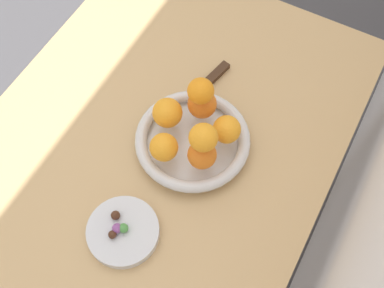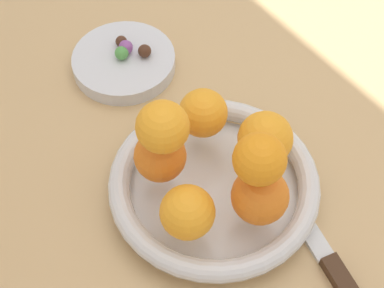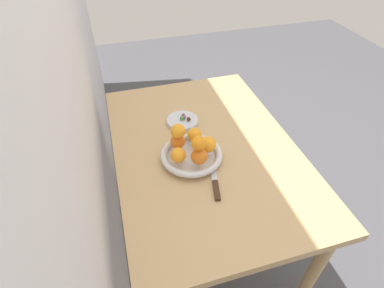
{
  "view_description": "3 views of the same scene",
  "coord_description": "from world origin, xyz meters",
  "px_view_note": "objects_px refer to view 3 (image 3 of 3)",
  "views": [
    {
      "loc": [
        0.38,
        0.32,
        1.67
      ],
      "look_at": [
        -0.02,
        0.09,
        0.82
      ],
      "focal_mm": 45.0,
      "sensor_mm": 36.0,
      "label": 1
    },
    {
      "loc": [
        -0.34,
        0.32,
        1.35
      ],
      "look_at": [
        -0.02,
        0.08,
        0.81
      ],
      "focal_mm": 55.0,
      "sensor_mm": 36.0,
      "label": 2
    },
    {
      "loc": [
        -0.9,
        0.32,
        1.6
      ],
      "look_at": [
        -0.05,
        0.07,
        0.82
      ],
      "focal_mm": 28.0,
      "sensor_mm": 36.0,
      "label": 3
    }
  ],
  "objects_px": {
    "candy_ball_0": "(183,115)",
    "candy_ball_2": "(189,119)",
    "orange_2": "(178,155)",
    "orange_5": "(178,131)",
    "orange_0": "(194,135)",
    "candy_ball_3": "(184,117)",
    "dining_table": "(204,161)",
    "orange_3": "(199,156)",
    "orange_4": "(208,144)",
    "candy_dish": "(182,121)",
    "knife": "(214,178)",
    "fruit_bowl": "(191,155)",
    "orange_6": "(199,143)",
    "candy_ball_1": "(182,118)",
    "orange_1": "(178,142)"
  },
  "relations": [
    {
      "from": "orange_1",
      "to": "candy_ball_3",
      "type": "relative_size",
      "value": 3.03
    },
    {
      "from": "orange_0",
      "to": "candy_ball_0",
      "type": "relative_size",
      "value": 3.62
    },
    {
      "from": "knife",
      "to": "candy_ball_0",
      "type": "bearing_deg",
      "value": 2.76
    },
    {
      "from": "candy_ball_0",
      "to": "candy_ball_2",
      "type": "distance_m",
      "value": 0.04
    },
    {
      "from": "candy_dish",
      "to": "orange_2",
      "type": "xyz_separation_m",
      "value": [
        -0.28,
        0.09,
        0.06
      ]
    },
    {
      "from": "orange_5",
      "to": "candy_ball_3",
      "type": "relative_size",
      "value": 2.92
    },
    {
      "from": "dining_table",
      "to": "orange_6",
      "type": "bearing_deg",
      "value": 150.09
    },
    {
      "from": "orange_2",
      "to": "knife",
      "type": "distance_m",
      "value": 0.16
    },
    {
      "from": "orange_3",
      "to": "candy_ball_1",
      "type": "height_order",
      "value": "orange_3"
    },
    {
      "from": "candy_ball_1",
      "to": "candy_ball_3",
      "type": "bearing_deg",
      "value": -60.13
    },
    {
      "from": "candy_ball_1",
      "to": "candy_ball_2",
      "type": "distance_m",
      "value": 0.03
    },
    {
      "from": "orange_4",
      "to": "orange_0",
      "type": "bearing_deg",
      "value": 24.68
    },
    {
      "from": "orange_5",
      "to": "candy_ball_1",
      "type": "relative_size",
      "value": 2.99
    },
    {
      "from": "orange_0",
      "to": "orange_5",
      "type": "bearing_deg",
      "value": 110.78
    },
    {
      "from": "knife",
      "to": "candy_dish",
      "type": "bearing_deg",
      "value": 4.41
    },
    {
      "from": "candy_ball_0",
      "to": "candy_ball_3",
      "type": "bearing_deg",
      "value": 173.74
    },
    {
      "from": "orange_2",
      "to": "orange_4",
      "type": "height_order",
      "value": "orange_4"
    },
    {
      "from": "orange_4",
      "to": "candy_ball_0",
      "type": "bearing_deg",
      "value": 6.33
    },
    {
      "from": "orange_6",
      "to": "knife",
      "type": "distance_m",
      "value": 0.15
    },
    {
      "from": "fruit_bowl",
      "to": "orange_1",
      "type": "relative_size",
      "value": 4.15
    },
    {
      "from": "orange_2",
      "to": "knife",
      "type": "relative_size",
      "value": 0.23
    },
    {
      "from": "orange_0",
      "to": "candy_dish",
      "type": "bearing_deg",
      "value": 1.87
    },
    {
      "from": "fruit_bowl",
      "to": "orange_6",
      "type": "xyz_separation_m",
      "value": [
        -0.06,
        -0.01,
        0.11
      ]
    },
    {
      "from": "dining_table",
      "to": "candy_ball_2",
      "type": "relative_size",
      "value": 59.03
    },
    {
      "from": "dining_table",
      "to": "orange_2",
      "type": "bearing_deg",
      "value": 123.45
    },
    {
      "from": "fruit_bowl",
      "to": "orange_5",
      "type": "height_order",
      "value": "orange_5"
    },
    {
      "from": "orange_0",
      "to": "orange_1",
      "type": "xyz_separation_m",
      "value": [
        -0.02,
        0.08,
        0.0
      ]
    },
    {
      "from": "knife",
      "to": "orange_4",
      "type": "bearing_deg",
      "value": -5.39
    },
    {
      "from": "candy_ball_1",
      "to": "orange_0",
      "type": "bearing_deg",
      "value": -177.24
    },
    {
      "from": "dining_table",
      "to": "candy_ball_0",
      "type": "xyz_separation_m",
      "value": [
        0.2,
        0.04,
        0.12
      ]
    },
    {
      "from": "dining_table",
      "to": "orange_6",
      "type": "xyz_separation_m",
      "value": [
        -0.11,
        0.07,
        0.22
      ]
    },
    {
      "from": "orange_5",
      "to": "knife",
      "type": "xyz_separation_m",
      "value": [
        -0.16,
        -0.1,
        -0.12
      ]
    },
    {
      "from": "orange_3",
      "to": "orange_4",
      "type": "distance_m",
      "value": 0.08
    },
    {
      "from": "orange_2",
      "to": "candy_ball_3",
      "type": "bearing_deg",
      "value": -18.92
    },
    {
      "from": "candy_ball_0",
      "to": "candy_ball_2",
      "type": "xyz_separation_m",
      "value": [
        -0.04,
        -0.02,
        0.0
      ]
    },
    {
      "from": "candy_dish",
      "to": "orange_4",
      "type": "bearing_deg",
      "value": -171.01
    },
    {
      "from": "orange_0",
      "to": "orange_1",
      "type": "height_order",
      "value": "same"
    },
    {
      "from": "candy_ball_3",
      "to": "fruit_bowl",
      "type": "bearing_deg",
      "value": 172.22
    },
    {
      "from": "fruit_bowl",
      "to": "candy_dish",
      "type": "distance_m",
      "value": 0.24
    },
    {
      "from": "orange_2",
      "to": "orange_5",
      "type": "xyz_separation_m",
      "value": [
        0.07,
        -0.02,
        0.06
      ]
    },
    {
      "from": "orange_0",
      "to": "candy_ball_3",
      "type": "xyz_separation_m",
      "value": [
        0.18,
        -0.0,
        -0.04
      ]
    },
    {
      "from": "knife",
      "to": "dining_table",
      "type": "bearing_deg",
      "value": -6.84
    },
    {
      "from": "orange_5",
      "to": "orange_6",
      "type": "height_order",
      "value": "same"
    },
    {
      "from": "orange_1",
      "to": "candy_ball_3",
      "type": "xyz_separation_m",
      "value": [
        0.2,
        -0.08,
        -0.04
      ]
    },
    {
      "from": "fruit_bowl",
      "to": "orange_6",
      "type": "bearing_deg",
      "value": -168.42
    },
    {
      "from": "orange_6",
      "to": "orange_3",
      "type": "bearing_deg",
      "value": -178.46
    },
    {
      "from": "candy_ball_0",
      "to": "orange_4",
      "type": "bearing_deg",
      "value": -173.67
    },
    {
      "from": "orange_3",
      "to": "knife",
      "type": "height_order",
      "value": "orange_3"
    },
    {
      "from": "candy_dish",
      "to": "knife",
      "type": "xyz_separation_m",
      "value": [
        -0.37,
        -0.03,
        -0.01
      ]
    },
    {
      "from": "candy_dish",
      "to": "orange_2",
      "type": "distance_m",
      "value": 0.3
    }
  ]
}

